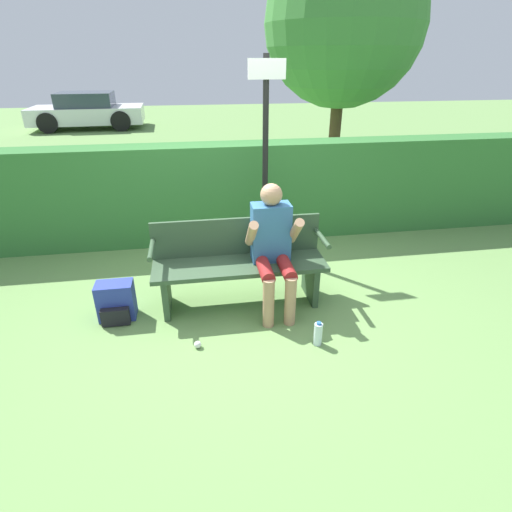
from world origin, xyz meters
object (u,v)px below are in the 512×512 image
Objects in this scene: person_seated at (273,243)px; parked_car at (88,111)px; water_bottle at (318,334)px; signpost at (265,150)px; backpack at (116,302)px; park_bench at (239,262)px; tree at (344,24)px.

person_seated is 0.32× the size of parked_car.
signpost is at bearing 93.86° from water_bottle.
person_seated is 1.65m from backpack.
parked_car is (-4.62, 13.26, 0.49)m from water_bottle.
tree is at bearing 60.76° from park_bench.
signpost is at bearing 36.53° from backpack.
person_seated reaches higher than park_bench.
tree reaches higher than person_seated.
person_seated is 5.34× the size of water_bottle.
water_bottle is at bearing -109.88° from tree.
water_bottle is 0.10× the size of signpost.
park_bench is at bearing -74.40° from parked_car.
tree is (1.97, 5.45, 2.78)m from water_bottle.
signpost reaches higher than backpack.
tree is (2.58, 4.60, 2.44)m from park_bench.
park_bench is 4.53× the size of backpack.
parked_car reaches higher than backpack.
person_seated reaches higher than parked_car.
signpost is (0.15, 1.26, 0.65)m from person_seated.
backpack is at bearing -179.66° from person_seated.
park_bench is 0.73× the size of signpost.
parked_car reaches higher than park_bench.
tree reaches higher than water_bottle.
person_seated is at bearing -73.25° from parked_car.
signpost is 0.61× the size of parked_car.
park_bench is 0.40× the size of tree.
person_seated is at bearing -96.76° from signpost.
parked_car is (-2.77, 12.55, 0.42)m from backpack.
backpack is 0.16× the size of signpost.
water_bottle is at bearing -86.14° from signpost.
signpost reaches higher than park_bench.
person_seated is 5.68m from tree.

